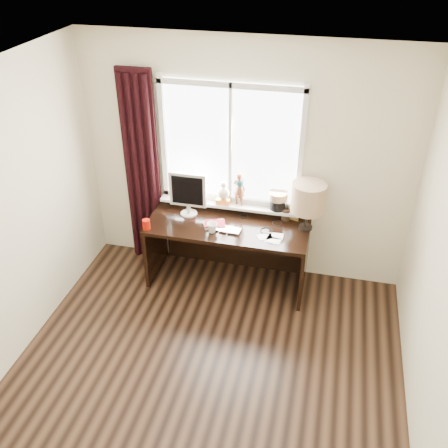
% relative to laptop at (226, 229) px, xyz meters
% --- Properties ---
extents(floor, '(3.50, 4.00, 0.00)m').
position_rel_laptop_xyz_m(floor, '(0.09, -1.52, -0.76)').
color(floor, '#442C1B').
rests_on(floor, ground).
extents(ceiling, '(3.50, 4.00, 0.00)m').
position_rel_laptop_xyz_m(ceiling, '(0.09, -1.52, 1.84)').
color(ceiling, white).
rests_on(ceiling, wall_back).
extents(wall_back, '(3.50, 0.00, 2.60)m').
position_rel_laptop_xyz_m(wall_back, '(0.09, 0.48, 0.54)').
color(wall_back, beige).
rests_on(wall_back, ground).
extents(laptop, '(0.33, 0.23, 0.02)m').
position_rel_laptop_xyz_m(laptop, '(0.00, 0.00, 0.00)').
color(laptop, silver).
rests_on(laptop, desk).
extents(mug, '(0.14, 0.13, 0.11)m').
position_rel_laptop_xyz_m(mug, '(-0.13, -0.06, 0.04)').
color(mug, white).
rests_on(mug, desk).
extents(red_cup, '(0.08, 0.08, 0.11)m').
position_rel_laptop_xyz_m(red_cup, '(-0.81, -0.16, 0.04)').
color(red_cup, '#A30F02').
rests_on(red_cup, desk).
extents(window, '(1.52, 0.20, 1.40)m').
position_rel_laptop_xyz_m(window, '(-0.04, 0.43, 0.54)').
color(window, white).
rests_on(window, ground).
extents(curtain, '(0.38, 0.09, 2.25)m').
position_rel_laptop_xyz_m(curtain, '(-1.04, 0.38, 0.35)').
color(curtain, black).
rests_on(curtain, floor).
extents(desk, '(1.70, 0.70, 0.75)m').
position_rel_laptop_xyz_m(desk, '(-0.01, 0.20, -0.26)').
color(desk, black).
rests_on(desk, floor).
extents(monitor, '(0.40, 0.18, 0.49)m').
position_rel_laptop_xyz_m(monitor, '(-0.47, 0.22, 0.27)').
color(monitor, beige).
rests_on(monitor, desk).
extents(notebook_stack, '(0.27, 0.24, 0.03)m').
position_rel_laptop_xyz_m(notebook_stack, '(-0.14, 0.07, 0.00)').
color(notebook_stack, beige).
rests_on(notebook_stack, desk).
extents(brush_holder, '(0.09, 0.09, 0.25)m').
position_rel_laptop_xyz_m(brush_holder, '(0.57, 0.36, 0.05)').
color(brush_holder, black).
rests_on(brush_holder, desk).
extents(icon_frame, '(0.10, 0.04, 0.13)m').
position_rel_laptop_xyz_m(icon_frame, '(0.66, 0.36, 0.05)').
color(icon_frame, gold).
rests_on(icon_frame, desk).
extents(table_lamp, '(0.35, 0.35, 0.52)m').
position_rel_laptop_xyz_m(table_lamp, '(0.79, 0.22, 0.35)').
color(table_lamp, black).
rests_on(table_lamp, desk).
extents(loose_papers, '(0.27, 0.21, 0.00)m').
position_rel_laptop_xyz_m(loose_papers, '(0.47, -0.03, -0.01)').
color(loose_papers, white).
rests_on(loose_papers, desk).
extents(desk_cables, '(0.50, 0.38, 0.01)m').
position_rel_laptop_xyz_m(desk_cables, '(0.36, 0.19, -0.01)').
color(desk_cables, black).
rests_on(desk_cables, desk).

